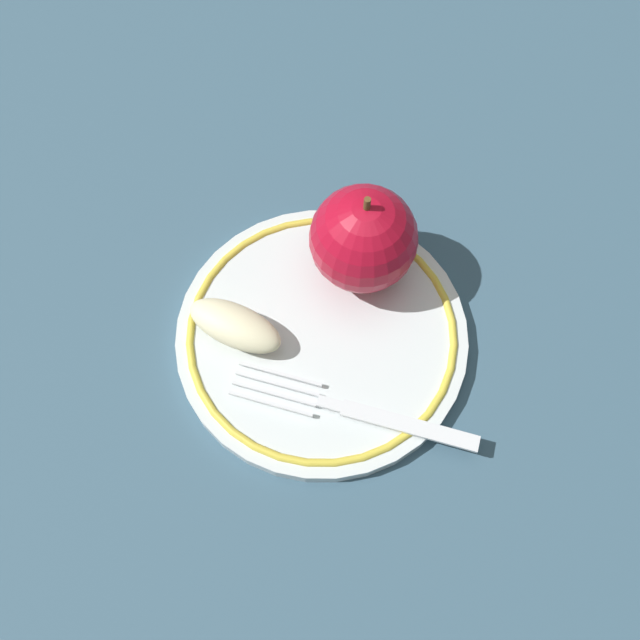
# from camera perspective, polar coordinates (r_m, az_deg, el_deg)

# --- Properties ---
(ground_plane) EXTENTS (2.00, 2.00, 0.00)m
(ground_plane) POSITION_cam_1_polar(r_m,az_deg,el_deg) (0.56, 0.06, -2.24)
(ground_plane) COLOR #375569
(plate) EXTENTS (0.23, 0.23, 0.01)m
(plate) POSITION_cam_1_polar(r_m,az_deg,el_deg) (0.55, 0.00, -1.20)
(plate) COLOR silver
(plate) RESTS_ON ground_plane
(apple_red_whole) EXTENTS (0.08, 0.08, 0.09)m
(apple_red_whole) POSITION_cam_1_polar(r_m,az_deg,el_deg) (0.54, 3.49, 6.50)
(apple_red_whole) COLOR #AE0D23
(apple_red_whole) RESTS_ON plate
(apple_slice_front) EXTENTS (0.08, 0.06, 0.02)m
(apple_slice_front) POSITION_cam_1_polar(r_m,az_deg,el_deg) (0.54, -6.74, -0.02)
(apple_slice_front) COLOR beige
(apple_slice_front) RESTS_ON plate
(fork) EXTENTS (0.18, 0.05, 0.00)m
(fork) POSITION_cam_1_polar(r_m,az_deg,el_deg) (0.52, 3.30, -7.39)
(fork) COLOR silver
(fork) RESTS_ON plate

